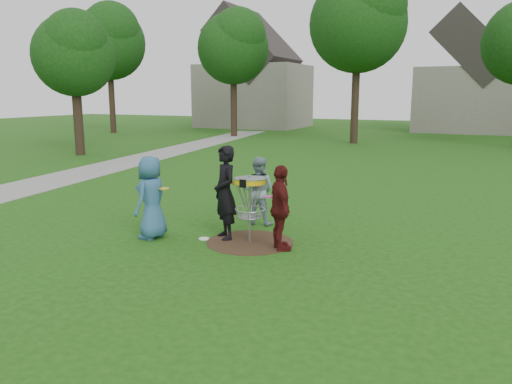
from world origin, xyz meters
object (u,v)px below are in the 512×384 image
at_px(player_grey, 258,190).
at_px(player_maroon, 281,208).
at_px(player_blue, 151,197).
at_px(player_black, 225,193).
at_px(disc_golf_basket, 250,194).

xyz_separation_m(player_grey, player_maroon, (1.21, -1.66, 0.05)).
relative_size(player_blue, player_black, 0.89).
bearing_deg(player_maroon, player_black, 42.11).
bearing_deg(disc_golf_basket, player_blue, -164.87).
xyz_separation_m(player_blue, player_grey, (1.56, 2.00, -0.08)).
height_order(player_blue, player_black, player_black).
distance_m(player_grey, disc_golf_basket, 1.54).
relative_size(player_black, player_grey, 1.24).
height_order(player_blue, player_maroon, player_blue).
relative_size(player_black, disc_golf_basket, 1.42).
distance_m(player_blue, disc_golf_basket, 2.10).
height_order(player_black, player_maroon, player_black).
distance_m(player_blue, player_black, 1.55).
distance_m(player_grey, player_maroon, 2.05).
relative_size(player_blue, player_maroon, 1.04).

